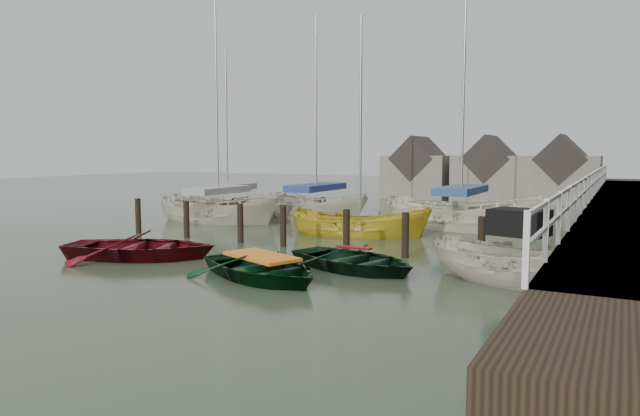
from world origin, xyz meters
The scene contains 13 objects.
ground centered at (0.00, 0.00, 0.00)m, with size 120.00×120.00×0.00m, color #2B3723.
pier centered at (9.48, 10.00, 0.71)m, with size 3.04×32.00×2.70m.
mooring_pilings centered at (-1.11, 3.00, 0.50)m, with size 13.72×0.22×1.80m.
far_sheds centered at (0.83, 26.00, 1.86)m, with size 14.00×4.08×4.39m.
rowboat_red centered at (-3.90, -0.89, 0.00)m, with size 3.28×4.59×0.95m, color #550C12.
rowboat_green centered at (0.99, -1.57, 0.00)m, with size 2.90×4.06×0.84m, color black.
rowboat_dkgreen centered at (2.58, 0.59, 0.00)m, with size 2.84×3.97×0.82m, color black.
motorboat centered at (6.80, 0.96, 0.09)m, with size 4.83×2.83×2.71m.
sailboat_a centered at (-7.62, 7.62, 0.06)m, with size 6.55×2.84×11.67m.
sailboat_b centered at (-3.81, 10.17, 0.06)m, with size 7.35×5.23×10.88m.
sailboat_c centered at (0.00, 6.76, 0.01)m, with size 5.87×3.21×9.49m.
sailboat_d centered at (2.99, 10.52, 0.06)m, with size 7.56×4.04×12.41m.
sailboat_e centered at (-8.77, 9.84, 0.06)m, with size 6.69×3.86×9.72m.
Camera 1 is at (9.05, -13.47, 3.22)m, focal length 32.00 mm.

